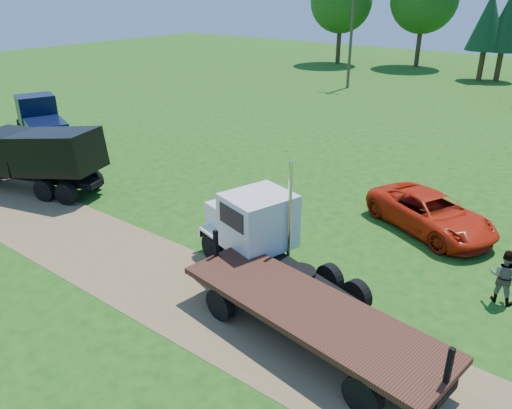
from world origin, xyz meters
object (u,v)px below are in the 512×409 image
Objects in this scene: orange_pickup at (431,213)px; white_semi_tractor at (259,233)px; navy_truck at (40,118)px; black_dump_truck at (35,155)px; flatbed_trailer at (309,315)px.

white_semi_tractor is at bearing 176.17° from orange_pickup.
navy_truck reaches higher than orange_pickup.
black_dump_truck is 0.91× the size of flatbed_trailer.
black_dump_truck is 16.63m from flatbed_trailer.
black_dump_truck is 1.18× the size of navy_truck.
white_semi_tractor reaches higher than navy_truck.
flatbed_trailer is at bearing -156.46° from orange_pickup.
white_semi_tractor is 1.27× the size of orange_pickup.
orange_pickup is 9.00m from flatbed_trailer.
flatbed_trailer is at bearing -23.68° from black_dump_truck.
black_dump_truck is (-13.05, -0.67, 0.36)m from white_semi_tractor.
black_dump_truck is at bearing -161.18° from white_semi_tractor.
navy_truck is 24.95m from orange_pickup.
white_semi_tractor is at bearing 8.70° from navy_truck.
black_dump_truck is 18.30m from orange_pickup.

